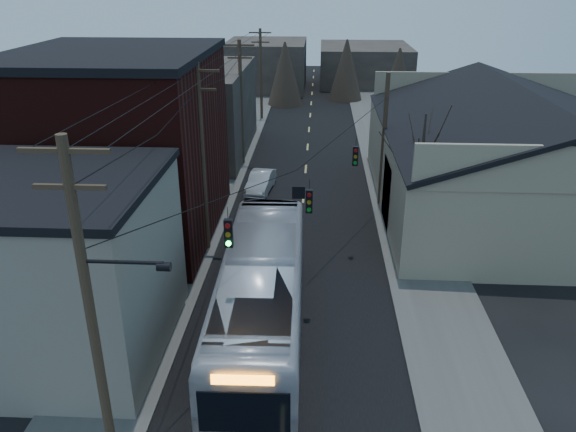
% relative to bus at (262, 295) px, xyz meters
% --- Properties ---
extents(road_surface, '(9.00, 110.00, 0.02)m').
position_rel_bus_xyz_m(road_surface, '(1.25, 19.73, -1.89)').
color(road_surface, black).
rests_on(road_surface, ground).
extents(sidewalk_left, '(4.00, 110.00, 0.12)m').
position_rel_bus_xyz_m(sidewalk_left, '(-5.25, 19.73, -1.84)').
color(sidewalk_left, '#474744').
rests_on(sidewalk_left, ground).
extents(sidewalk_right, '(4.00, 110.00, 0.12)m').
position_rel_bus_xyz_m(sidewalk_right, '(7.75, 19.73, -1.84)').
color(sidewalk_right, '#474744').
rests_on(sidewalk_right, ground).
extents(building_clapboard, '(8.00, 8.00, 7.00)m').
position_rel_bus_xyz_m(building_clapboard, '(-7.75, -1.27, 1.60)').
color(building_clapboard, gray).
rests_on(building_clapboard, ground).
extents(building_brick, '(10.00, 12.00, 10.00)m').
position_rel_bus_xyz_m(building_brick, '(-8.75, 9.73, 3.10)').
color(building_brick, black).
rests_on(building_brick, ground).
extents(building_left_far, '(9.00, 14.00, 7.00)m').
position_rel_bus_xyz_m(building_left_far, '(-8.25, 25.73, 1.60)').
color(building_left_far, '#312B27').
rests_on(building_left_far, ground).
extents(warehouse, '(16.16, 20.60, 7.73)m').
position_rel_bus_xyz_m(warehouse, '(14.25, 14.73, 0.80)').
color(warehouse, gray).
rests_on(warehouse, ground).
extents(building_far_left, '(10.00, 12.00, 6.00)m').
position_rel_bus_xyz_m(building_far_left, '(-4.75, 54.73, 1.10)').
color(building_far_left, '#312B27').
rests_on(building_far_left, ground).
extents(building_far_right, '(12.00, 14.00, 5.00)m').
position_rel_bus_xyz_m(building_far_right, '(8.25, 59.73, 0.60)').
color(building_far_right, '#312B27').
rests_on(building_far_right, ground).
extents(bare_tree, '(0.40, 0.40, 7.20)m').
position_rel_bus_xyz_m(bare_tree, '(7.75, 9.73, 1.70)').
color(bare_tree, black).
rests_on(bare_tree, ground).
extents(utility_lines, '(11.24, 45.28, 10.50)m').
position_rel_bus_xyz_m(utility_lines, '(-1.86, 13.87, 3.06)').
color(utility_lines, '#382B1E').
rests_on(utility_lines, ground).
extents(bus, '(3.48, 13.68, 3.79)m').
position_rel_bus_xyz_m(bus, '(0.00, 0.00, 0.00)').
color(bus, silver).
rests_on(bus, ground).
extents(parked_car, '(1.90, 4.26, 1.36)m').
position_rel_bus_xyz_m(parked_car, '(-1.75, 16.83, -1.22)').
color(parked_car, '#B2B6BB').
rests_on(parked_car, ground).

